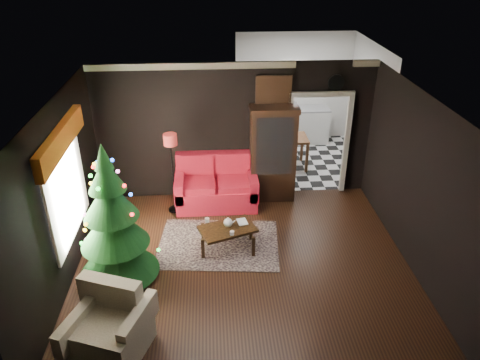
{
  "coord_description": "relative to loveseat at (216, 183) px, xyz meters",
  "views": [
    {
      "loc": [
        -0.47,
        -6.08,
        4.84
      ],
      "look_at": [
        0.0,
        0.9,
        1.15
      ],
      "focal_mm": 34.46,
      "sensor_mm": 36.0,
      "label": 1
    }
  ],
  "objects": [
    {
      "name": "cup_b",
      "position": [
        0.23,
        -1.74,
        -0.04
      ],
      "size": [
        0.1,
        0.1,
        0.06
      ],
      "primitive_type": "cylinder",
      "rotation": [
        0.0,
        0.0,
        -0.4
      ],
      "color": "silver",
      "rests_on": "coffee_table"
    },
    {
      "name": "wall_clock",
      "position": [
        2.35,
        0.4,
        1.88
      ],
      "size": [
        0.32,
        0.32,
        0.06
      ],
      "primitive_type": "cylinder",
      "color": "silver",
      "rests_on": "wall_back"
    },
    {
      "name": "wall_left",
      "position": [
        -2.35,
        -2.05,
        0.9
      ],
      "size": [
        0.0,
        5.5,
        5.5
      ],
      "primitive_type": "plane",
      "rotation": [
        1.57,
        0.0,
        1.57
      ],
      "color": "black",
      "rests_on": "ground"
    },
    {
      "name": "wall_back",
      "position": [
        0.4,
        0.45,
        0.9
      ],
      "size": [
        5.5,
        0.0,
        5.5
      ],
      "primitive_type": "plane",
      "rotation": [
        1.57,
        0.0,
        0.0
      ],
      "color": "black",
      "rests_on": "ground"
    },
    {
      "name": "christmas_tree",
      "position": [
        -1.59,
        -2.17,
        0.55
      ],
      "size": [
        1.26,
        1.26,
        2.39
      ],
      "primitive_type": null,
      "rotation": [
        0.0,
        0.0,
        0.0
      ],
      "color": "black",
      "rests_on": "ground"
    },
    {
      "name": "kitchen_window",
      "position": [
        2.1,
        3.4,
        1.2
      ],
      "size": [
        0.7,
        0.06,
        0.7
      ],
      "primitive_type": "cube",
      "color": "white",
      "rests_on": "ground"
    },
    {
      "name": "left_window",
      "position": [
        -2.31,
        -1.85,
        0.95
      ],
      "size": [
        0.05,
        1.6,
        1.4
      ],
      "primitive_type": "cube",
      "color": "white",
      "rests_on": "wall_left"
    },
    {
      "name": "kitchen_table",
      "position": [
        1.8,
        1.65,
        -0.12
      ],
      "size": [
        0.7,
        0.7,
        0.75
      ],
      "primitive_type": null,
      "color": "brown",
      "rests_on": "ground"
    },
    {
      "name": "kitchen_counter",
      "position": [
        2.1,
        3.15,
        -0.05
      ],
      "size": [
        1.8,
        0.6,
        0.9
      ],
      "primitive_type": "cube",
      "color": "white",
      "rests_on": "ground"
    },
    {
      "name": "floor_lamp",
      "position": [
        -0.83,
        -0.19,
        0.33
      ],
      "size": [
        0.36,
        0.36,
        1.63
      ],
      "primitive_type": null,
      "rotation": [
        0.0,
        0.0,
        0.39
      ],
      "color": "black",
      "rests_on": "ground"
    },
    {
      "name": "wall_right",
      "position": [
        3.15,
        -2.05,
        0.9
      ],
      "size": [
        0.0,
        5.5,
        5.5
      ],
      "primitive_type": "plane",
      "rotation": [
        1.57,
        0.0,
        -1.57
      ],
      "color": "black",
      "rests_on": "ground"
    },
    {
      "name": "armchair",
      "position": [
        -1.45,
        -3.7,
        -0.04
      ],
      "size": [
        1.17,
        1.17,
        0.93
      ],
      "primitive_type": null,
      "rotation": [
        0.0,
        0.0,
        -0.36
      ],
      "color": "tan",
      "rests_on": "ground"
    },
    {
      "name": "rug",
      "position": [
        0.0,
        -1.39,
        -0.49
      ],
      "size": [
        2.24,
        1.72,
        0.01
      ],
      "primitive_type": "cube",
      "rotation": [
        0.0,
        0.0,
        -0.1
      ],
      "color": "#533F4C",
      "rests_on": "ground"
    },
    {
      "name": "painting",
      "position": [
        1.15,
        0.41,
        1.75
      ],
      "size": [
        0.62,
        0.05,
        0.52
      ],
      "primitive_type": "cube",
      "color": "#B57F52",
      "rests_on": "wall_back"
    },
    {
      "name": "ceiling",
      "position": [
        0.4,
        -2.05,
        2.3
      ],
      "size": [
        5.5,
        5.5,
        0.0
      ],
      "primitive_type": "plane",
      "rotation": [
        3.14,
        0.0,
        0.0
      ],
      "color": "white",
      "rests_on": "ground"
    },
    {
      "name": "coffee_table",
      "position": [
        0.16,
        -1.53,
        -0.28
      ],
      "size": [
        1.07,
        0.85,
        0.42
      ],
      "primitive_type": null,
      "rotation": [
        0.0,
        0.0,
        0.35
      ],
      "color": "black",
      "rests_on": "rug"
    },
    {
      "name": "loveseat",
      "position": [
        0.0,
        0.0,
        0.0
      ],
      "size": [
        1.7,
        0.9,
        1.0
      ],
      "primitive_type": null,
      "color": "maroon",
      "rests_on": "ground"
    },
    {
      "name": "book",
      "position": [
        0.34,
        -1.39,
        0.04
      ],
      "size": [
        0.17,
        0.05,
        0.23
      ],
      "primitive_type": "imported",
      "rotation": [
        0.0,
        0.0,
        0.2
      ],
      "color": "gray",
      "rests_on": "coffee_table"
    },
    {
      "name": "curio_cabinet",
      "position": [
        1.15,
        0.22,
        0.45
      ],
      "size": [
        0.9,
        0.45,
        1.9
      ],
      "primitive_type": null,
      "color": "black",
      "rests_on": "ground"
    },
    {
      "name": "teapot",
      "position": [
        0.17,
        -1.49,
        0.01
      ],
      "size": [
        0.22,
        0.22,
        0.17
      ],
      "primitive_type": null,
      "rotation": [
        0.0,
        0.0,
        0.32
      ],
      "color": "silver",
      "rests_on": "coffee_table"
    },
    {
      "name": "floor",
      "position": [
        0.4,
        -2.05,
        -0.5
      ],
      "size": [
        5.5,
        5.5,
        0.0
      ],
      "primitive_type": "plane",
      "color": "black",
      "rests_on": "ground"
    },
    {
      "name": "doorway",
      "position": [
        2.1,
        0.45,
        0.55
      ],
      "size": [
        1.1,
        0.1,
        2.1
      ],
      "primitive_type": null,
      "color": "white",
      "rests_on": "ground"
    },
    {
      "name": "wall_front",
      "position": [
        0.4,
        -4.55,
        0.9
      ],
      "size": [
        5.5,
        0.0,
        5.5
      ],
      "primitive_type": "plane",
      "rotation": [
        -1.57,
        0.0,
        0.0
      ],
      "color": "black",
      "rests_on": "ground"
    },
    {
      "name": "valance",
      "position": [
        -2.23,
        -1.85,
        1.77
      ],
      "size": [
        0.12,
        2.1,
        0.35
      ],
      "primitive_type": "cube",
      "color": "#99420F",
      "rests_on": "wall_left"
    },
    {
      "name": "kitchen_floor",
      "position": [
        2.1,
        1.95,
        -0.5
      ],
      "size": [
        3.0,
        3.0,
        0.0
      ],
      "primitive_type": "plane",
      "color": "silver",
      "rests_on": "ground"
    },
    {
      "name": "cup_a",
      "position": [
        -0.19,
        -1.31,
        -0.04
      ],
      "size": [
        0.1,
        0.1,
        0.07
      ],
      "primitive_type": "cylinder",
      "rotation": [
        0.0,
        0.0,
        0.34
      ],
      "color": "silver",
      "rests_on": "coffee_table"
    }
  ]
}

